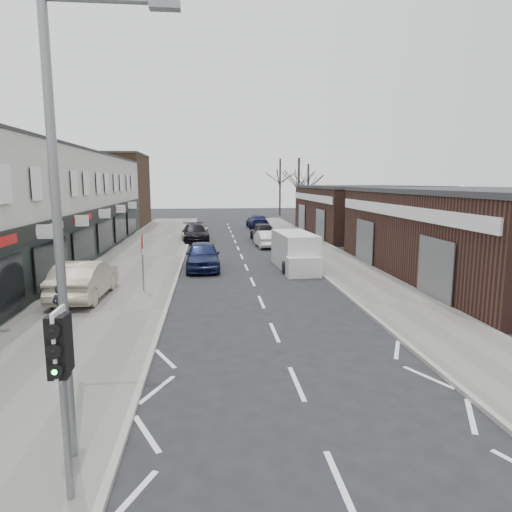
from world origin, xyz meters
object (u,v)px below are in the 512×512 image
object	(u,v)px
parked_car_left_c	(196,233)
parked_car_right_a	(266,239)
traffic_light	(61,361)
warning_sign	(143,246)
pedestrian	(61,310)
parked_car_left_a	(203,256)
sedan_on_pavement	(84,279)
white_van	(295,252)
parked_car_left_b	(195,233)
parked_car_right_b	(263,231)
street_lamp	(67,209)
parked_car_right_c	(257,221)

from	to	relation	value
parked_car_left_c	parked_car_right_a	xyz separation A→B (m)	(5.60, -5.05, 0.02)
traffic_light	warning_sign	distance (m)	14.04
pedestrian	traffic_light	bearing A→B (deg)	123.73
parked_car_left_a	sedan_on_pavement	bearing A→B (deg)	-127.46
white_van	sedan_on_pavement	distance (m)	12.18
parked_car_left_b	parked_car_left_c	world-z (taller)	parked_car_left_b
parked_car_right_a	parked_car_right_b	xyz separation A→B (m)	(0.23, 3.92, 0.16)
street_lamp	parked_car_left_a	distance (m)	18.96
parked_car_right_c	street_lamp	bearing A→B (deg)	77.92
sedan_on_pavement	parked_car_left_c	size ratio (longest dim) A/B	1.11
parked_car_right_a	street_lamp	bearing A→B (deg)	72.86
parked_car_left_c	sedan_on_pavement	bearing A→B (deg)	-97.93
sedan_on_pavement	parked_car_left_c	bearing A→B (deg)	-99.39
sedan_on_pavement	pedestrian	distance (m)	4.89
traffic_light	parked_car_right_c	size ratio (longest dim) A/B	0.61
street_lamp	parked_car_right_c	distance (m)	42.81
street_lamp	parked_car_right_a	world-z (taller)	street_lamp
traffic_light	warning_sign	world-z (taller)	traffic_light
white_van	pedestrian	distance (m)	14.92
pedestrian	parked_car_right_b	world-z (taller)	pedestrian
pedestrian	parked_car_right_c	size ratio (longest dim) A/B	0.33
sedan_on_pavement	parked_car_right_a	size ratio (longest dim) A/B	1.27
street_lamp	sedan_on_pavement	bearing A→B (deg)	104.32
traffic_light	white_van	size ratio (longest dim) A/B	0.56
pedestrian	parked_car_left_b	distance (m)	24.43
white_van	pedestrian	xyz separation A→B (m)	(-9.83, -11.23, -0.03)
warning_sign	parked_car_right_a	world-z (taller)	warning_sign
white_van	parked_car_right_b	size ratio (longest dim) A/B	1.17
parked_car_left_a	traffic_light	bearing A→B (deg)	-96.23
parked_car_right_c	pedestrian	bearing A→B (deg)	72.15
street_lamp	sedan_on_pavement	distance (m)	12.70
traffic_light	parked_car_left_c	distance (m)	33.61
parked_car_left_a	parked_car_right_c	xyz separation A→B (m)	(5.66, 23.47, -0.07)
sedan_on_pavement	parked_car_left_b	distance (m)	19.75
white_van	parked_car_right_b	bearing A→B (deg)	88.48
traffic_light	parked_car_right_a	size ratio (longest dim) A/B	0.79
street_lamp	parked_car_right_b	distance (m)	32.20
sedan_on_pavement	parked_car_left_c	distance (m)	20.96
warning_sign	parked_car_left_c	size ratio (longest dim) A/B	0.60
white_van	parked_car_left_a	size ratio (longest dim) A/B	1.16
traffic_light	pedestrian	world-z (taller)	traffic_light
traffic_light	parked_car_right_b	bearing A→B (deg)	78.11
street_lamp	sedan_on_pavement	size ratio (longest dim) A/B	1.60
parked_car_right_a	white_van	bearing A→B (deg)	90.74
street_lamp	parked_car_left_a	xyz separation A→B (m)	(1.95, 18.48, -3.81)
pedestrian	parked_car_right_c	bearing A→B (deg)	-89.96
warning_sign	pedestrian	world-z (taller)	warning_sign
parked_car_left_a	street_lamp	bearing A→B (deg)	-96.96
parked_car_right_b	sedan_on_pavement	bearing A→B (deg)	63.23
parked_car_right_a	parked_car_right_c	distance (m)	14.69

